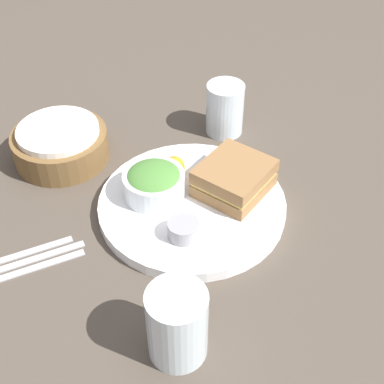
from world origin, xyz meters
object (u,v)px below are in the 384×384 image
(sandwich, at_px, (234,178))
(dressing_cup, at_px, (184,229))
(drink_glass, at_px, (225,109))
(water_glass, at_px, (177,324))
(fork, at_px, (22,271))
(spoon, at_px, (18,255))
(knife, at_px, (20,263))
(plate, at_px, (192,205))
(bread_basket, at_px, (60,144))
(salad_bowl, at_px, (154,182))

(sandwich, height_order, dressing_cup, sandwich)
(drink_glass, height_order, water_glass, water_glass)
(water_glass, bearing_deg, drink_glass, 50.01)
(fork, xyz_separation_m, spoon, (0.00, 0.04, 0.00))
(fork, height_order, knife, same)
(sandwich, relative_size, spoon, 0.86)
(plate, relative_size, knife, 1.56)
(fork, bearing_deg, sandwich, -177.94)
(fork, distance_m, spoon, 0.04)
(knife, distance_m, spoon, 0.02)
(knife, bearing_deg, spoon, -90.00)
(knife, height_order, water_glass, water_glass)
(drink_glass, distance_m, water_glass, 0.51)
(plate, height_order, spoon, plate)
(dressing_cup, height_order, knife, dressing_cup)
(dressing_cup, height_order, bread_basket, bread_basket)
(sandwich, xyz_separation_m, salad_bowl, (-0.12, 0.06, 0.00))
(sandwich, bearing_deg, knife, 173.38)
(dressing_cup, height_order, water_glass, water_glass)
(salad_bowl, bearing_deg, fork, -172.14)
(drink_glass, bearing_deg, sandwich, -118.55)
(water_glass, bearing_deg, sandwich, 42.54)
(dressing_cup, bearing_deg, salad_bowl, 87.25)
(salad_bowl, height_order, fork, salad_bowl)
(bread_basket, bearing_deg, drink_glass, -14.75)
(salad_bowl, relative_size, water_glass, 0.92)
(water_glass, bearing_deg, bread_basket, 88.56)
(salad_bowl, distance_m, knife, 0.25)
(drink_glass, bearing_deg, bread_basket, 165.25)
(drink_glass, height_order, fork, drink_glass)
(dressing_cup, distance_m, water_glass, 0.19)
(knife, bearing_deg, plate, 180.00)
(plate, xyz_separation_m, sandwich, (0.08, -0.01, 0.04))
(salad_bowl, distance_m, spoon, 0.25)
(salad_bowl, distance_m, dressing_cup, 0.11)
(salad_bowl, xyz_separation_m, spoon, (-0.24, 0.00, -0.05))
(dressing_cup, bearing_deg, sandwich, 21.52)
(sandwich, xyz_separation_m, drink_glass, (0.10, 0.18, 0.00))
(knife, bearing_deg, fork, 90.00)
(plate, xyz_separation_m, dressing_cup, (-0.05, -0.06, 0.02))
(bread_basket, relative_size, water_glass, 1.57)
(salad_bowl, distance_m, drink_glass, 0.25)
(drink_glass, height_order, spoon, drink_glass)
(knife, relative_size, water_glass, 1.79)
(knife, bearing_deg, water_glass, 124.81)
(sandwich, distance_m, spoon, 0.38)
(plate, bearing_deg, bread_basket, 119.48)
(bread_basket, distance_m, spoon, 0.25)
(plate, xyz_separation_m, salad_bowl, (-0.05, 0.05, 0.04))
(sandwich, height_order, fork, sandwich)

